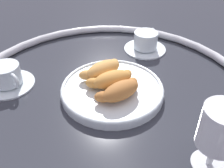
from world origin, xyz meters
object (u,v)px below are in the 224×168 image
croissant_extra (103,69)px  coffee_cup_near (146,42)px  coffee_cup_far (7,77)px  juice_glass_left (221,130)px  pastry_plate (112,89)px  croissant_small (111,79)px  croissant_large (121,90)px

croissant_extra → coffee_cup_near: (0.22, 0.06, -0.02)m
croissant_extra → coffee_cup_far: size_ratio=1.01×
coffee_cup_near → juice_glass_left: (-0.22, -0.40, 0.07)m
pastry_plate → juice_glass_left: bearing=-88.4°
croissant_small → croissant_extra: bearing=78.6°
pastry_plate → croissant_small: 0.03m
croissant_small → coffee_cup_near: size_ratio=0.98×
coffee_cup_near → coffee_cup_far: (-0.42, 0.09, 0.00)m
croissant_small → pastry_plate: bearing=-104.0°
coffee_cup_far → juice_glass_left: juice_glass_left is taller
croissant_large → croissant_extra: (0.02, 0.10, 0.00)m
pastry_plate → coffee_cup_far: bearing=133.8°
croissant_extra → coffee_cup_near: croissant_extra is taller
coffee_cup_near → coffee_cup_far: bearing=168.0°
croissant_small → juice_glass_left: 0.29m
coffee_cup_near → juice_glass_left: juice_glass_left is taller
croissant_extra → juice_glass_left: (-0.00, -0.34, 0.05)m
croissant_small → coffee_cup_far: croissant_small is taller
croissant_extra → croissant_small: bearing=-101.4°
croissant_large → juice_glass_left: 0.24m
croissant_extra → juice_glass_left: juice_glass_left is taller
croissant_large → coffee_cup_near: croissant_large is taller
croissant_large → coffee_cup_far: croissant_large is taller
croissant_small → juice_glass_left: size_ratio=0.95×
croissant_small → croissant_extra: 0.05m
pastry_plate → juice_glass_left: size_ratio=1.87×
pastry_plate → croissant_small: croissant_small is taller
pastry_plate → juice_glass_left: (0.01, -0.28, 0.08)m
coffee_cup_far → croissant_extra: bearing=-36.3°
croissant_large → juice_glass_left: juice_glass_left is taller
juice_glass_left → pastry_plate: bearing=91.6°
coffee_cup_near → coffee_cup_far: 0.43m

